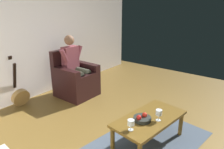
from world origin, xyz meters
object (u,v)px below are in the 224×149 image
object	(u,v)px
armchair	(75,80)
wine_glass_far	(159,113)
wine_glass_near	(131,123)
coffee_table	(149,121)
fruit_bowl	(142,118)
guitar	(20,95)
person_seated	(75,64)

from	to	relation	value
armchair	wine_glass_far	bearing A→B (deg)	76.73
wine_glass_near	wine_glass_far	xyz separation A→B (m)	(-0.42, 0.17, 0.02)
armchair	coffee_table	world-z (taller)	armchair
coffee_table	fruit_bowl	xyz separation A→B (m)	(0.13, -0.04, 0.09)
guitar	wine_glass_near	world-z (taller)	guitar
coffee_table	wine_glass_far	size ratio (longest dim) A/B	7.33
fruit_bowl	coffee_table	bearing A→B (deg)	161.77
person_seated	wine_glass_near	xyz separation A→B (m)	(0.94, 2.03, -0.20)
coffee_table	wine_glass_far	world-z (taller)	wine_glass_far
wine_glass_near	wine_glass_far	size ratio (longest dim) A/B	0.89
guitar	wine_glass_far	size ratio (longest dim) A/B	6.23
guitar	wine_glass_near	bearing A→B (deg)	91.72
person_seated	guitar	bearing A→B (deg)	-25.99
wine_glass_far	armchair	bearing A→B (deg)	-103.21
coffee_table	person_seated	bearing A→B (deg)	-104.28
guitar	coffee_table	bearing A→B (deg)	100.89
armchair	guitar	xyz separation A→B (m)	(1.02, -0.48, -0.14)
person_seated	guitar	distance (m)	1.24
armchair	guitar	distance (m)	1.14
armchair	wine_glass_near	world-z (taller)	armchair
person_seated	wine_glass_far	xyz separation A→B (m)	(0.52, 2.20, -0.18)
armchair	wine_glass_near	bearing A→B (deg)	65.13
person_seated	wine_glass_far	distance (m)	2.27
coffee_table	wine_glass_near	size ratio (longest dim) A/B	8.20
coffee_table	guitar	world-z (taller)	guitar
armchair	wine_glass_near	distance (m)	2.26
guitar	person_seated	bearing A→B (deg)	154.06
guitar	fruit_bowl	distance (m)	2.56
person_seated	coffee_table	xyz separation A→B (m)	(0.53, 2.07, -0.35)
armchair	guitar	bearing A→B (deg)	-25.25
person_seated	fruit_bowl	size ratio (longest dim) A/B	5.36
coffee_table	guitar	xyz separation A→B (m)	(0.49, -2.57, -0.14)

